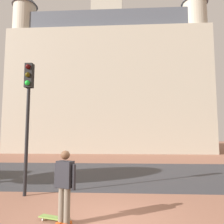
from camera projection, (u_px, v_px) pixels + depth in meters
The scene contains 6 objects.
ground_plane at pixel (116, 166), 15.19m from camera, with size 120.00×120.00×0.00m, color #93604C.
street_asphalt_strip at pixel (114, 173), 12.24m from camera, with size 120.00×8.47×0.00m, color #38383D.
landmark_building at pixel (110, 85), 32.77m from camera, with size 24.62×15.35×36.12m.
person_skater at pixel (65, 183), 5.28m from camera, with size 0.57×0.39×1.73m.
skateboard at pixel (54, 218), 5.40m from camera, with size 0.82×0.44×0.11m.
traffic_light_pole at pixel (28, 102), 8.00m from camera, with size 0.28×0.34×4.72m.
Camera 1 is at (0.61, -5.48, 2.10)m, focal length 35.50 mm.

